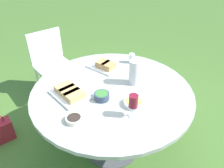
# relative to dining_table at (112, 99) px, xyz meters

# --- Properties ---
(ground_plane) EXTENTS (40.00, 40.00, 0.00)m
(ground_plane) POSITION_rel_dining_table_xyz_m (0.00, 0.00, -0.64)
(ground_plane) COLOR #446B2B
(dining_table) EXTENTS (1.42, 1.42, 0.74)m
(dining_table) POSITION_rel_dining_table_xyz_m (0.00, 0.00, 0.00)
(dining_table) COLOR #4C4C51
(dining_table) RESTS_ON ground_plane
(chair_near_left) EXTENTS (0.45, 0.43, 0.89)m
(chair_near_left) POSITION_rel_dining_table_xyz_m (0.04, -1.24, -0.12)
(chair_near_left) COLOR white
(chair_near_left) RESTS_ON ground_plane
(water_pitcher) EXTENTS (0.11, 0.10, 0.23)m
(water_pitcher) POSITION_rel_dining_table_xyz_m (-0.22, 0.04, 0.22)
(water_pitcher) COLOR silver
(water_pitcher) RESTS_ON dining_table
(wine_glass) EXTENTS (0.07, 0.07, 0.19)m
(wine_glass) POSITION_rel_dining_table_xyz_m (0.08, 0.36, 0.24)
(wine_glass) COLOR silver
(wine_glass) RESTS_ON dining_table
(platter_bread_main) EXTENTS (0.25, 0.34, 0.07)m
(platter_bread_main) POSITION_rel_dining_table_xyz_m (0.34, -0.15, 0.14)
(platter_bread_main) COLOR white
(platter_bread_main) RESTS_ON dining_table
(platter_charcuterie) EXTENTS (0.26, 0.35, 0.08)m
(platter_charcuterie) POSITION_rel_dining_table_xyz_m (-0.16, -0.33, 0.14)
(platter_charcuterie) COLOR white
(platter_charcuterie) RESTS_ON dining_table
(bowl_fries) EXTENTS (0.16, 0.16, 0.04)m
(bowl_fries) POSITION_rel_dining_table_xyz_m (-0.01, 0.27, 0.13)
(bowl_fries) COLOR white
(bowl_fries) RESTS_ON dining_table
(bowl_salad) EXTENTS (0.13, 0.13, 0.06)m
(bowl_salad) POSITION_rel_dining_table_xyz_m (0.15, 0.05, 0.14)
(bowl_salad) COLOR #334256
(bowl_salad) RESTS_ON dining_table
(bowl_olives) EXTENTS (0.12, 0.12, 0.04)m
(bowl_olives) POSITION_rel_dining_table_xyz_m (0.46, 0.14, 0.12)
(bowl_olives) COLOR beige
(bowl_olives) RESTS_ON dining_table
(cup_water_near) EXTENTS (0.06, 0.06, 0.10)m
(cup_water_near) POSITION_rel_dining_table_xyz_m (-0.47, -0.26, 0.16)
(cup_water_near) COLOR silver
(cup_water_near) RESTS_ON dining_table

